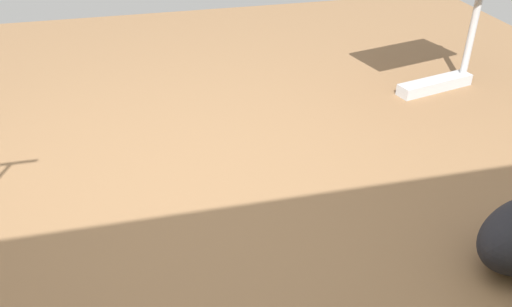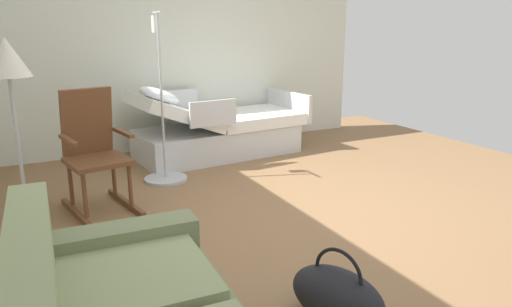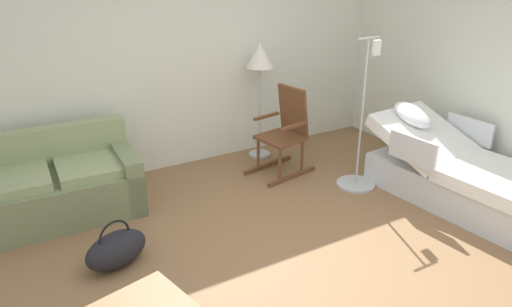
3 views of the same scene
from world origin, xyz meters
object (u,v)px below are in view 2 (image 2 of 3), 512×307
object	(u,v)px
rocking_chair	(94,153)
iv_pole	(164,157)
floor_lamp	(8,70)
duffel_bag	(337,296)
hospital_bed	(217,131)

from	to	relation	value
rocking_chair	iv_pole	distance (m)	0.94
floor_lamp	iv_pole	distance (m)	1.72
rocking_chair	duffel_bag	world-z (taller)	rocking_chair
duffel_bag	iv_pole	bearing A→B (deg)	2.73
floor_lamp	duffel_bag	bearing A→B (deg)	-147.42
rocking_chair	iv_pole	world-z (taller)	iv_pole
floor_lamp	iv_pole	xyz separation A→B (m)	(0.53, -1.32, -0.98)
floor_lamp	duffel_bag	distance (m)	2.90
rocking_chair	duffel_bag	xyz separation A→B (m)	(-2.29, -0.88, -0.35)
duffel_bag	iv_pole	xyz separation A→B (m)	(2.80, 0.13, 0.10)
floor_lamp	iv_pole	size ratio (longest dim) A/B	0.88
floor_lamp	rocking_chair	bearing A→B (deg)	-88.08
hospital_bed	floor_lamp	size ratio (longest dim) A/B	1.48
rocking_chair	iv_pole	xyz separation A→B (m)	(0.51, -0.75, -0.25)
hospital_bed	rocking_chair	distance (m)	2.02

